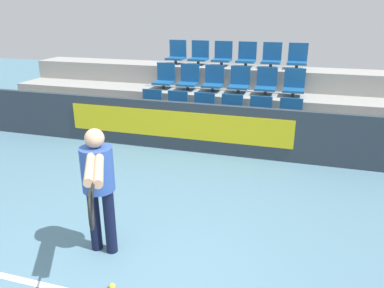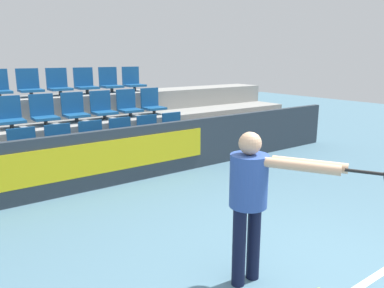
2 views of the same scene
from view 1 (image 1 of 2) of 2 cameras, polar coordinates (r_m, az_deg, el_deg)
The scene contains 24 objects.
barrier_wall at distance 7.29m, azimuth 2.44°, elevation 2.32°, with size 10.89×0.14×0.99m.
bleacher_tier_front at distance 7.86m, azimuth 3.51°, elevation 1.60°, with size 10.49×0.90×0.46m.
bleacher_tier_middle at distance 8.64m, azimuth 4.93°, elevation 4.84°, with size 10.49×0.90×0.91m.
bleacher_tier_back at distance 9.45m, azimuth 6.12°, elevation 7.55°, with size 10.49×0.90×1.37m.
stadium_chair_0 at distance 8.29m, azimuth -6.31°, elevation 5.80°, with size 0.44×0.42×0.58m.
stadium_chair_1 at distance 8.09m, azimuth -2.40°, elevation 5.54°, with size 0.44×0.42×0.58m.
stadium_chair_2 at distance 7.92m, azimuth 1.69°, elevation 5.23°, with size 0.44×0.42×0.58m.
stadium_chair_3 at distance 7.79m, azimuth 5.93°, elevation 4.89°, with size 0.44×0.42×0.58m.
stadium_chair_4 at distance 7.71m, azimuth 10.29°, elevation 4.50°, with size 0.44×0.42×0.58m.
stadium_chair_5 at distance 7.67m, azimuth 14.70°, elevation 4.09°, with size 0.44×0.42×0.58m.
stadium_chair_6 at distance 9.02m, azimuth -4.19°, elevation 9.99°, with size 0.44×0.42×0.58m.
stadium_chair_7 at distance 8.83m, azimuth -0.52°, elevation 9.82°, with size 0.44×0.42×0.58m.
stadium_chair_8 at distance 8.67m, azimuth 3.29°, elevation 9.61°, with size 0.44×0.42×0.58m.
stadium_chair_9 at distance 8.56m, azimuth 7.22°, elevation 9.34°, with size 0.44×0.42×0.58m.
stadium_chair_10 at distance 8.48m, azimuth 11.23°, elevation 9.02°, with size 0.44×0.42×0.58m.
stadium_chair_11 at distance 8.45m, azimuth 15.28°, elevation 8.66°, with size 0.44×0.42×0.58m.
stadium_chair_12 at distance 9.79m, azimuth -2.35°, elevation 13.52°, with size 0.44×0.42×0.58m.
stadium_chair_13 at distance 9.61m, azimuth 1.10°, elevation 13.42°, with size 0.44×0.42×0.58m.
stadium_chair_14 at distance 9.47m, azimuth 4.66°, elevation 13.26°, with size 0.44×0.42×0.58m.
stadium_chair_15 at distance 9.37m, azimuth 8.31°, elevation 13.04°, with size 0.44×0.42×0.58m.
stadium_chair_16 at distance 9.30m, azimuth 12.02°, elevation 12.77°, with size 0.44×0.42×0.58m.
stadium_chair_17 at distance 9.27m, azimuth 15.76°, elevation 12.44°, with size 0.44×0.42×0.58m.
tennis_player at distance 4.21m, azimuth -14.13°, elevation -5.36°, with size 0.88×1.44×1.51m.
tennis_ball at distance 4.18m, azimuth -12.08°, elevation -20.41°, with size 0.07×0.07×0.07m.
Camera 1 is at (1.67, -2.69, 2.71)m, focal length 35.00 mm.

